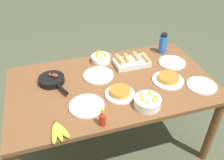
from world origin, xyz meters
TOP-DOWN VIEW (x-y plane):
  - ground_plane at (0.00, 0.00)m, footprint 14.00×14.00m
  - dining_table at (0.00, 0.00)m, footprint 1.68×0.96m
  - banana_bunch at (-0.49, -0.41)m, footprint 0.13×0.19m
  - melon_tray at (0.25, 0.21)m, footprint 0.31×0.18m
  - skillet at (-0.47, 0.15)m, footprint 0.21×0.34m
  - frittata_plate_center at (0.01, -0.17)m, footprint 0.23×0.23m
  - frittata_plate_side at (0.45, -0.11)m, footprint 0.26×0.26m
  - empty_plate_near_front at (0.62, 0.12)m, footprint 0.25×0.25m
  - empty_plate_far_left at (-0.08, 0.13)m, footprint 0.26×0.26m
  - empty_plate_far_right at (-0.26, -0.22)m, footprint 0.26×0.26m
  - empty_plate_mid_edge at (0.68, -0.26)m, footprint 0.24×0.24m
  - fruit_bowl_mango at (0.00, 0.35)m, footprint 0.18×0.18m
  - fruit_bowl_citrus at (0.17, -0.34)m, footprint 0.20×0.20m
  - water_bottle at (0.62, 0.33)m, footprint 0.08×0.08m
  - hot_sauce_bottle at (-0.20, -0.42)m, footprint 0.04×0.04m

SIDE VIEW (x-z plane):
  - ground_plane at x=0.00m, z-range 0.00..0.00m
  - dining_table at x=0.00m, z-range 0.29..1.05m
  - empty_plate_far_left at x=-0.08m, z-range 0.76..0.78m
  - empty_plate_far_right at x=-0.26m, z-range 0.76..0.78m
  - empty_plate_mid_edge at x=0.68m, z-range 0.76..0.78m
  - empty_plate_near_front at x=0.62m, z-range 0.76..0.78m
  - banana_bunch at x=-0.49m, z-range 0.76..0.80m
  - frittata_plate_side at x=0.45m, z-range 0.75..0.81m
  - frittata_plate_center at x=0.01m, z-range 0.75..0.81m
  - skillet at x=-0.47m, z-range 0.75..0.83m
  - melon_tray at x=0.25m, z-range 0.74..0.84m
  - fruit_bowl_mango at x=0.00m, z-range 0.74..0.85m
  - fruit_bowl_citrus at x=0.17m, z-range 0.74..0.86m
  - hot_sauce_bottle at x=-0.20m, z-range 0.75..0.89m
  - water_bottle at x=0.62m, z-range 0.75..0.96m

